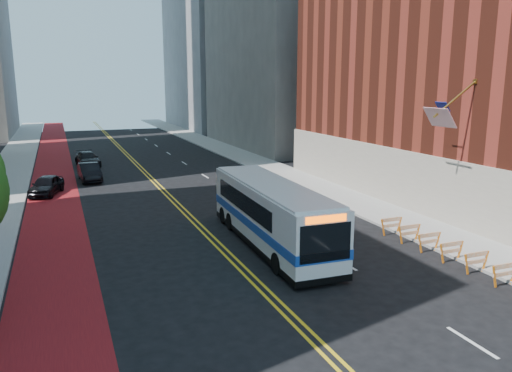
{
  "coord_description": "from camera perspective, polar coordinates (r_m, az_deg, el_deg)",
  "views": [
    {
      "loc": [
        -7.46,
        -13.41,
        8.49
      ],
      "look_at": [
        1.06,
        8.0,
        3.65
      ],
      "focal_mm": 35.0,
      "sensor_mm": 36.0,
      "label": 1
    }
  ],
  "objects": [
    {
      "name": "ground",
      "position": [
        17.54,
        6.76,
        -17.18
      ],
      "size": [
        160.0,
        160.0,
        0.0
      ],
      "primitive_type": "plane",
      "color": "black",
      "rests_on": "ground"
    },
    {
      "name": "sidewalk_left",
      "position": [
        44.45,
        -27.13,
        -0.39
      ],
      "size": [
        4.0,
        140.0,
        0.15
      ],
      "primitive_type": "cube",
      "color": "gray",
      "rests_on": "ground"
    },
    {
      "name": "sidewalk_right",
      "position": [
        48.32,
        2.4,
        1.81
      ],
      "size": [
        4.0,
        140.0,
        0.15
      ],
      "primitive_type": "cube",
      "color": "gray",
      "rests_on": "ground"
    },
    {
      "name": "bus_lane_paint",
      "position": [
        44.24,
        -22.11,
        -0.09
      ],
      "size": [
        3.6,
        140.0,
        0.01
      ],
      "primitive_type": "cube",
      "color": "maroon",
      "rests_on": "ground"
    },
    {
      "name": "center_line_inner",
      "position": [
        44.83,
        -11.96,
        0.67
      ],
      "size": [
        0.14,
        140.0,
        0.01
      ],
      "primitive_type": "cube",
      "color": "gold",
      "rests_on": "ground"
    },
    {
      "name": "center_line_outer",
      "position": [
        44.89,
        -11.51,
        0.71
      ],
      "size": [
        0.14,
        140.0,
        0.01
      ],
      "primitive_type": "cube",
      "color": "gold",
      "rests_on": "ground"
    },
    {
      "name": "lane_dashes",
      "position": [
        53.53,
        -8.2,
        2.61
      ],
      "size": [
        0.14,
        98.2,
        0.01
      ],
      "color": "silver",
      "rests_on": "ground"
    },
    {
      "name": "construction_barriers",
      "position": [
        25.21,
        22.63,
        -7.15
      ],
      "size": [
        1.42,
        10.91,
        1.0
      ],
      "color": "orange",
      "rests_on": "ground"
    },
    {
      "name": "transit_bus",
      "position": [
        26.2,
        1.66,
        -3.07
      ],
      "size": [
        3.11,
        12.26,
        3.35
      ],
      "rotation": [
        0.0,
        0.0,
        -0.04
      ],
      "color": "silver",
      "rests_on": "ground"
    },
    {
      "name": "car_a",
      "position": [
        41.27,
        -22.85,
        0.08
      ],
      "size": [
        2.96,
        4.67,
        1.48
      ],
      "primitive_type": "imported",
      "rotation": [
        0.0,
        0.0,
        -0.3
      ],
      "color": "black",
      "rests_on": "ground"
    },
    {
      "name": "car_b",
      "position": [
        45.74,
        -18.49,
        1.51
      ],
      "size": [
        1.9,
        4.73,
        1.53
      ],
      "primitive_type": "imported",
      "rotation": [
        0.0,
        0.0,
        0.06
      ],
      "color": "black",
      "rests_on": "ground"
    },
    {
      "name": "car_c",
      "position": [
        53.95,
        -18.69,
        2.94
      ],
      "size": [
        2.55,
        5.13,
        1.43
      ],
      "primitive_type": "imported",
      "rotation": [
        0.0,
        0.0,
        0.11
      ],
      "color": "black",
      "rests_on": "ground"
    }
  ]
}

